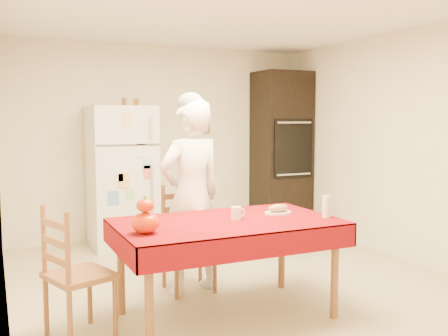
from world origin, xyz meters
TOP-DOWN VIEW (x-y plane):
  - floor at (0.00, 0.00)m, footprint 4.50×4.50m
  - room_shell at (0.00, 0.00)m, footprint 4.02×4.52m
  - refrigerator at (-0.65, 1.88)m, footprint 0.75×0.74m
  - oven_cabinet at (1.63, 1.93)m, footprint 0.70×0.62m
  - dining_table at (-0.44, -0.65)m, footprint 1.70×1.00m
  - chair_far at (-0.50, 0.09)m, footprint 0.42×0.40m
  - chair_left at (-1.60, -0.60)m, footprint 0.51×0.53m
  - seated_woman at (-0.48, -0.00)m, footprint 0.69×0.53m
  - coffee_mug at (-0.36, -0.65)m, footprint 0.08×0.08m
  - pumpkin_lower at (-1.13, -0.81)m, footprint 0.20×0.20m
  - pumpkin_upper at (-1.13, -0.81)m, footprint 0.12×0.12m
  - wine_glass at (0.34, -0.88)m, footprint 0.07×0.07m
  - bread_plate at (0.06, -0.59)m, footprint 0.24×0.24m
  - bread_loaf at (0.06, -0.59)m, footprint 0.18×0.10m
  - spice_jar_left at (-0.59, 1.93)m, footprint 0.05×0.05m
  - spice_jar_mid at (-0.45, 1.93)m, footprint 0.05×0.05m
  - spice_jar_right at (-0.44, 1.93)m, footprint 0.05×0.05m

SIDE VIEW (x-z plane):
  - floor at x=0.00m, z-range 0.00..0.00m
  - chair_far at x=-0.50m, z-range 0.03..0.98m
  - chair_left at x=-1.60m, z-range 0.03..0.98m
  - dining_table at x=-0.44m, z-range 0.31..1.07m
  - bread_plate at x=0.06m, z-range 0.76..0.78m
  - bread_loaf at x=0.06m, z-range 0.78..0.84m
  - coffee_mug at x=-0.36m, z-range 0.76..0.86m
  - pumpkin_lower at x=-1.13m, z-range 0.76..0.91m
  - wine_glass at x=0.34m, z-range 0.76..0.94m
  - refrigerator at x=-0.65m, z-range 0.00..1.70m
  - seated_woman at x=-0.48m, z-range 0.00..1.72m
  - pumpkin_upper at x=-1.13m, z-range 0.91..1.00m
  - oven_cabinet at x=1.63m, z-range 0.00..2.20m
  - room_shell at x=0.00m, z-range 0.37..2.88m
  - spice_jar_left at x=-0.59m, z-range 1.70..1.80m
  - spice_jar_mid at x=-0.45m, z-range 1.70..1.80m
  - spice_jar_right at x=-0.44m, z-range 1.70..1.80m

